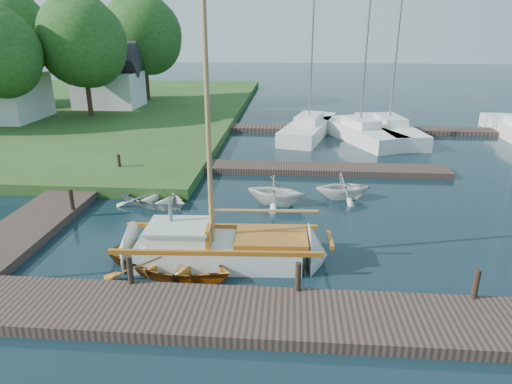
# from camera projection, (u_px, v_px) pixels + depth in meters

# --- Properties ---
(ground) EXTENTS (160.00, 160.00, 0.00)m
(ground) POSITION_uv_depth(u_px,v_px,m) (256.00, 222.00, 16.94)
(ground) COLOR black
(ground) RESTS_ON ground
(near_dock) EXTENTS (18.00, 2.20, 0.30)m
(near_dock) POSITION_uv_depth(u_px,v_px,m) (237.00, 314.00, 11.26)
(near_dock) COLOR #2C201C
(near_dock) RESTS_ON ground
(left_dock) EXTENTS (2.20, 18.00, 0.30)m
(left_dock) POSITION_uv_depth(u_px,v_px,m) (72.00, 194.00, 19.35)
(left_dock) COLOR #2C201C
(left_dock) RESTS_ON ground
(far_dock) EXTENTS (14.00, 1.60, 0.30)m
(far_dock) POSITION_uv_depth(u_px,v_px,m) (306.00, 169.00, 22.83)
(far_dock) COLOR #2C201C
(far_dock) RESTS_ON ground
(pontoon) EXTENTS (30.00, 1.60, 0.30)m
(pontoon) POSITION_uv_depth(u_px,v_px,m) (420.00, 131.00, 31.14)
(pontoon) COLOR #2C201C
(pontoon) RESTS_ON ground
(mooring_post_1) EXTENTS (0.16, 0.16, 0.80)m
(mooring_post_1) POSITION_uv_depth(u_px,v_px,m) (130.00, 270.00, 12.23)
(mooring_post_1) COLOR black
(mooring_post_1) RESTS_ON near_dock
(mooring_post_2) EXTENTS (0.16, 0.16, 0.80)m
(mooring_post_2) POSITION_uv_depth(u_px,v_px,m) (298.00, 277.00, 11.90)
(mooring_post_2) COLOR black
(mooring_post_2) RESTS_ON near_dock
(mooring_post_3) EXTENTS (0.16, 0.16, 0.80)m
(mooring_post_3) POSITION_uv_depth(u_px,v_px,m) (476.00, 284.00, 11.57)
(mooring_post_3) COLOR black
(mooring_post_3) RESTS_ON near_dock
(mooring_post_4) EXTENTS (0.16, 0.16, 0.80)m
(mooring_post_4) POSITION_uv_depth(u_px,v_px,m) (71.00, 199.00, 17.21)
(mooring_post_4) COLOR black
(mooring_post_4) RESTS_ON left_dock
(mooring_post_5) EXTENTS (0.16, 0.16, 0.80)m
(mooring_post_5) POSITION_uv_depth(u_px,v_px,m) (119.00, 162.00, 21.90)
(mooring_post_5) COLOR black
(mooring_post_5) RESTS_ON left_dock
(sailboat) EXTENTS (7.24, 2.31, 9.83)m
(sailboat) POSITION_uv_depth(u_px,v_px,m) (224.00, 250.00, 14.07)
(sailboat) COLOR white
(sailboat) RESTS_ON ground
(dinghy) EXTENTS (4.79, 4.15, 0.83)m
(dinghy) POSITION_uv_depth(u_px,v_px,m) (171.00, 258.00, 13.47)
(dinghy) COLOR #914A13
(dinghy) RESTS_ON ground
(tender_a) EXTENTS (3.83, 3.43, 0.65)m
(tender_a) POSITION_uv_depth(u_px,v_px,m) (154.00, 196.00, 18.62)
(tender_a) COLOR white
(tender_a) RESTS_ON ground
(tender_b) EXTENTS (2.87, 2.62, 1.29)m
(tender_b) POSITION_uv_depth(u_px,v_px,m) (276.00, 189.00, 18.48)
(tender_b) COLOR white
(tender_b) RESTS_ON ground
(tender_d) EXTENTS (2.55, 2.28, 1.22)m
(tender_d) POSITION_uv_depth(u_px,v_px,m) (344.00, 185.00, 19.08)
(tender_d) COLOR white
(tender_d) RESTS_ON ground
(marina_boat_1) EXTENTS (4.19, 8.45, 11.28)m
(marina_boat_1) POSITION_uv_depth(u_px,v_px,m) (309.00, 127.00, 30.32)
(marina_boat_1) COLOR white
(marina_boat_1) RESTS_ON ground
(marina_boat_2) EXTENTS (5.07, 7.78, 11.44)m
(marina_boat_2) POSITION_uv_depth(u_px,v_px,m) (360.00, 131.00, 29.05)
(marina_boat_2) COLOR white
(marina_boat_2) RESTS_ON ground
(marina_boat_3) EXTENTS (3.52, 8.47, 11.84)m
(marina_boat_3) POSITION_uv_depth(u_px,v_px,m) (389.00, 128.00, 29.82)
(marina_boat_3) COLOR white
(marina_boat_3) RESTS_ON ground
(house_c) EXTENTS (5.25, 4.00, 5.28)m
(house_c) POSITION_uv_depth(u_px,v_px,m) (108.00, 81.00, 37.70)
(house_c) COLOR white
(house_c) RESTS_ON shore
(tree_3) EXTENTS (6.41, 6.38, 8.74)m
(tree_3) POSITION_uv_depth(u_px,v_px,m) (83.00, 42.00, 32.90)
(tree_3) COLOR #332114
(tree_3) RESTS_ON shore
(tree_4) EXTENTS (7.01, 7.01, 9.66)m
(tree_4) POSITION_uv_depth(u_px,v_px,m) (8.00, 33.00, 37.05)
(tree_4) COLOR #332114
(tree_4) RESTS_ON shore
(tree_7) EXTENTS (6.83, 6.83, 9.38)m
(tree_7) POSITION_uv_depth(u_px,v_px,m) (144.00, 34.00, 40.11)
(tree_7) COLOR #332114
(tree_7) RESTS_ON shore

